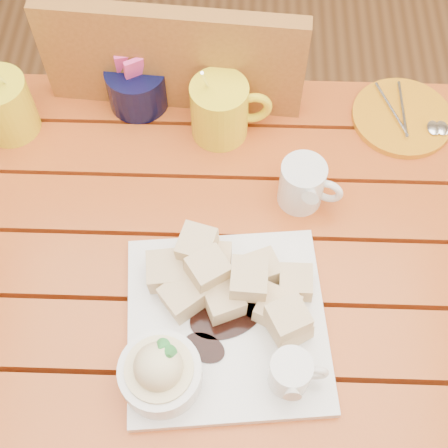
{
  "coord_description": "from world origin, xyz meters",
  "views": [
    {
      "loc": [
        0.04,
        -0.43,
        1.63
      ],
      "look_at": [
        0.02,
        0.04,
        0.82
      ],
      "focal_mm": 50.0,
      "sensor_mm": 36.0,
      "label": 1
    }
  ],
  "objects_px": {
    "table": "(209,295)",
    "coffee_mug_left": "(2,105)",
    "chair_far": "(191,126)",
    "dessert_plate": "(216,327)",
    "coffee_mug_right": "(221,109)",
    "orange_saucer": "(403,117)"
  },
  "relations": [
    {
      "from": "coffee_mug_right",
      "to": "dessert_plate",
      "type": "bearing_deg",
      "value": -95.99
    },
    {
      "from": "dessert_plate",
      "to": "orange_saucer",
      "type": "bearing_deg",
      "value": 52.61
    },
    {
      "from": "coffee_mug_right",
      "to": "chair_far",
      "type": "distance_m",
      "value": 0.34
    },
    {
      "from": "coffee_mug_left",
      "to": "chair_far",
      "type": "height_order",
      "value": "chair_far"
    },
    {
      "from": "table",
      "to": "coffee_mug_right",
      "type": "distance_m",
      "value": 0.32
    },
    {
      "from": "orange_saucer",
      "to": "table",
      "type": "bearing_deg",
      "value": -137.71
    },
    {
      "from": "coffee_mug_left",
      "to": "chair_far",
      "type": "relative_size",
      "value": 0.17
    },
    {
      "from": "coffee_mug_right",
      "to": "chair_far",
      "type": "xyz_separation_m",
      "value": [
        -0.08,
        0.18,
        -0.27
      ]
    },
    {
      "from": "coffee_mug_left",
      "to": "chair_far",
      "type": "xyz_separation_m",
      "value": [
        0.3,
        0.19,
        -0.27
      ]
    },
    {
      "from": "chair_far",
      "to": "coffee_mug_right",
      "type": "bearing_deg",
      "value": 116.99
    },
    {
      "from": "dessert_plate",
      "to": "chair_far",
      "type": "xyz_separation_m",
      "value": [
        -0.08,
        0.57,
        -0.25
      ]
    },
    {
      "from": "table",
      "to": "coffee_mug_left",
      "type": "relative_size",
      "value": 7.26
    },
    {
      "from": "coffee_mug_right",
      "to": "orange_saucer",
      "type": "height_order",
      "value": "coffee_mug_right"
    },
    {
      "from": "table",
      "to": "orange_saucer",
      "type": "bearing_deg",
      "value": 42.29
    },
    {
      "from": "table",
      "to": "dessert_plate",
      "type": "height_order",
      "value": "dessert_plate"
    },
    {
      "from": "coffee_mug_left",
      "to": "coffee_mug_right",
      "type": "height_order",
      "value": "same"
    },
    {
      "from": "coffee_mug_left",
      "to": "chair_far",
      "type": "distance_m",
      "value": 0.45
    },
    {
      "from": "table",
      "to": "dessert_plate",
      "type": "distance_m",
      "value": 0.18
    },
    {
      "from": "orange_saucer",
      "to": "chair_far",
      "type": "height_order",
      "value": "chair_far"
    },
    {
      "from": "dessert_plate",
      "to": "coffee_mug_left",
      "type": "height_order",
      "value": "coffee_mug_left"
    },
    {
      "from": "coffee_mug_left",
      "to": "orange_saucer",
      "type": "relative_size",
      "value": 0.92
    },
    {
      "from": "coffee_mug_left",
      "to": "orange_saucer",
      "type": "distance_m",
      "value": 0.7
    }
  ]
}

